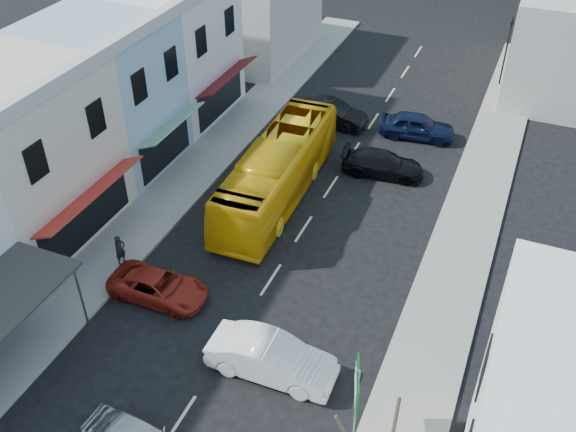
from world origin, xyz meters
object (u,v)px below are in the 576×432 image
(pedestrian_left, at_px, (120,248))
(traffic_signal, at_px, (506,52))
(bus, at_px, (278,172))
(car_white, at_px, (272,360))
(direction_sign, at_px, (355,407))
(car_red, at_px, (158,285))

(pedestrian_left, bearing_deg, traffic_signal, -11.70)
(pedestrian_left, relative_size, traffic_signal, 0.35)
(bus, bearing_deg, car_white, -69.75)
(car_white, relative_size, traffic_signal, 0.90)
(direction_sign, height_order, traffic_signal, traffic_signal)
(car_white, relative_size, direction_sign, 1.20)
(direction_sign, xyz_separation_m, traffic_signal, (0.66, 30.71, 0.60))
(car_white, distance_m, direction_sign, 4.25)
(pedestrian_left, height_order, direction_sign, direction_sign)
(car_red, height_order, traffic_signal, traffic_signal)
(car_white, distance_m, pedestrian_left, 9.40)
(bus, height_order, direction_sign, direction_sign)
(car_white, height_order, traffic_signal, traffic_signal)
(pedestrian_left, height_order, traffic_signal, traffic_signal)
(car_red, xyz_separation_m, pedestrian_left, (-2.70, 1.15, 0.30))
(bus, relative_size, car_white, 2.64)
(car_red, bearing_deg, pedestrian_left, 66.02)
(bus, height_order, car_white, bus)
(car_red, height_order, pedestrian_left, pedestrian_left)
(pedestrian_left, distance_m, traffic_signal, 29.30)
(pedestrian_left, bearing_deg, direction_sign, -94.81)
(bus, distance_m, car_red, 9.18)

